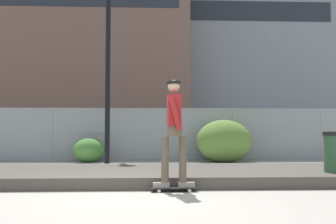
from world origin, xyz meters
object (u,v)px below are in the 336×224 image
Objects in this scene: skateboard at (174,188)px; skater at (174,125)px; street_lamp at (108,27)px; parked_car_near at (69,136)px; parked_car_mid at (218,136)px; shrub_left at (89,150)px; shrub_center at (224,141)px.

skater is at bearing 45.00° from skateboard.
street_lamp is 1.58× the size of parked_car_near.
street_lamp reaches higher than parked_car_near.
street_lamp is 1.57× the size of parked_car_mid.
street_lamp reaches higher than skateboard.
skater is 1.80× the size of shrub_left.
parked_car_near is (-3.80, 8.77, -0.30)m from skater.
parked_car_near is at bearing 113.42° from skateboard.
street_lamp is 5.33m from shrub_center.
skater is 1.02× the size of shrub_center.
skater is at bearing -71.48° from street_lamp.
shrub_center is (-0.37, -3.18, -0.13)m from parked_car_mid.
street_lamp is (-1.82, 5.42, 4.34)m from skateboard.
shrub_left is at bearing -64.64° from parked_car_near.
street_lamp is at bearing -59.35° from parked_car_near.
skateboard is 0.78× the size of shrub_left.
shrub_left is (-0.70, 0.63, -4.00)m from street_lamp.
shrub_center reaches higher than skateboard.
street_lamp is at bearing 108.52° from skater.
parked_car_mid is 2.47× the size of shrub_center.
skateboard is at bearing -71.48° from street_lamp.
parked_car_mid is (2.38, 8.99, -0.30)m from skater.
shrub_left is (-2.51, 6.05, 0.34)m from skateboard.
street_lamp is 4.11m from shrub_left.
parked_car_mid is (2.38, 8.99, 0.78)m from skateboard.
street_lamp is at bearing 108.52° from skateboard.
shrub_left is at bearing 137.79° from street_lamp.
street_lamp reaches higher than shrub_center.
parked_car_near and parked_car_mid have the same top height.
parked_car_near is 6.18m from parked_car_mid.
skateboard is 0.44× the size of shrub_center.
skateboard is at bearing -66.58° from parked_car_near.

